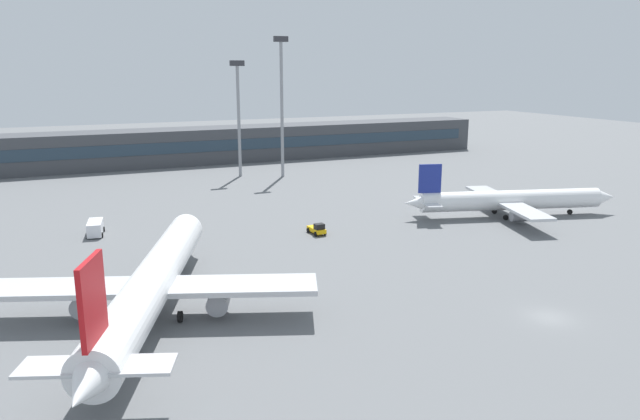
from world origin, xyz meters
TOP-DOWN VIEW (x-y plane):
  - ground_plane at (0.00, 40.00)m, footprint 400.00×400.00m
  - terminal_building at (0.00, 113.81)m, footprint 143.42×12.13m
  - airplane_near at (-35.55, 16.95)m, footprint 32.08×44.76m
  - airplane_mid at (25.10, 34.54)m, footprint 36.15×25.70m
  - baggage_tug_yellow at (-8.93, 37.42)m, footprint 2.02×3.69m
  - service_van_white at (-39.24, 50.24)m, footprint 2.89×5.43m
  - floodlight_tower_west at (3.36, 85.58)m, footprint 3.20×0.80m
  - floodlight_tower_east at (-5.35, 90.03)m, footprint 3.20×0.80m

SIDE VIEW (x-z plane):
  - ground_plane at x=0.00m, z-range 0.00..0.00m
  - baggage_tug_yellow at x=-8.93m, z-range -0.08..1.67m
  - service_van_white at x=-39.24m, z-range 0.07..2.15m
  - airplane_mid at x=25.10m, z-range -1.78..7.34m
  - airplane_near at x=-35.55m, z-range -2.25..9.29m
  - terminal_building at x=0.00m, z-range 0.00..9.00m
  - floodlight_tower_east at x=-5.35m, z-range 2.02..27.81m
  - floodlight_tower_west at x=3.36m, z-range 2.09..32.99m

